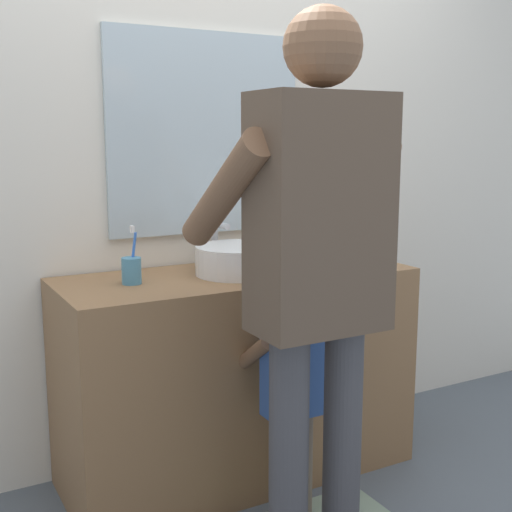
% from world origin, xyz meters
% --- Properties ---
extents(ground_plane, '(14.00, 14.00, 0.00)m').
position_xyz_m(ground_plane, '(0.00, 0.00, 0.00)').
color(ground_plane, slate).
extents(back_wall, '(4.40, 0.10, 2.70)m').
position_xyz_m(back_wall, '(0.00, 0.62, 1.35)').
color(back_wall, silver).
rests_on(back_wall, ground).
extents(vanity_cabinet, '(1.37, 0.54, 0.82)m').
position_xyz_m(vanity_cabinet, '(0.00, 0.30, 0.41)').
color(vanity_cabinet, olive).
rests_on(vanity_cabinet, ground).
extents(sink_basin, '(0.34, 0.34, 0.11)m').
position_xyz_m(sink_basin, '(0.00, 0.28, 0.88)').
color(sink_basin, white).
rests_on(sink_basin, vanity_cabinet).
extents(faucet, '(0.18, 0.14, 0.18)m').
position_xyz_m(faucet, '(0.00, 0.49, 0.90)').
color(faucet, '#B7BABF').
rests_on(faucet, vanity_cabinet).
extents(toothbrush_cup, '(0.07, 0.07, 0.21)m').
position_xyz_m(toothbrush_cup, '(-0.42, 0.31, 0.87)').
color(toothbrush_cup, '#4C8EB2').
rests_on(toothbrush_cup, vanity_cabinet).
extents(soap_bottle, '(0.06, 0.06, 0.16)m').
position_xyz_m(soap_bottle, '(0.37, 0.37, 0.89)').
color(soap_bottle, '#66B2D1').
rests_on(soap_bottle, vanity_cabinet).
extents(child_toddler, '(0.27, 0.27, 0.87)m').
position_xyz_m(child_toddler, '(0.00, -0.10, 0.52)').
color(child_toddler, '#6B5B4C').
rests_on(child_toddler, ground).
extents(adult_parent, '(0.52, 0.55, 1.69)m').
position_xyz_m(adult_parent, '(-0.08, -0.36, 1.01)').
color(adult_parent, '#47474C').
rests_on(adult_parent, ground).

